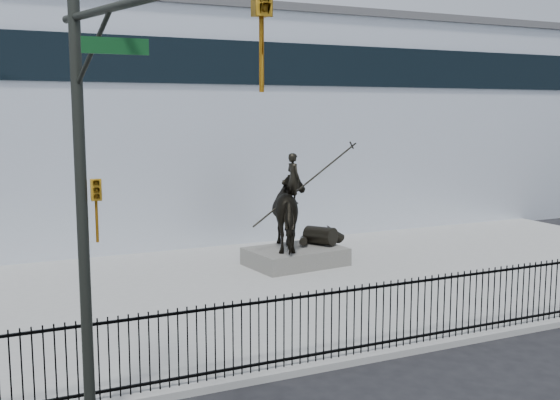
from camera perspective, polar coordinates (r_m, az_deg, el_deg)
name	(u,v)px	position (r m, az deg, el deg)	size (l,w,h in m)	color
ground	(447,371)	(14.13, 14.37, -14.23)	(120.00, 120.00, 0.00)	black
plaza	(296,285)	(19.72, 1.37, -7.39)	(30.00, 12.00, 0.15)	gray
building	(174,127)	(31.24, -9.22, 6.33)	(44.00, 14.00, 9.00)	white
picket_fence	(412,311)	(14.75, 11.40, -9.46)	(22.10, 0.10, 1.50)	black
statue_plinth	(296,257)	(21.79, 1.36, -4.95)	(3.06, 2.10, 0.57)	#585550
equestrian_statue	(297,212)	(21.54, 1.50, -1.07)	(3.90, 2.65, 3.32)	black
traffic_signal_left	(108,196)	(9.68, -14.79, 0.36)	(1.52, 4.84, 7.00)	black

